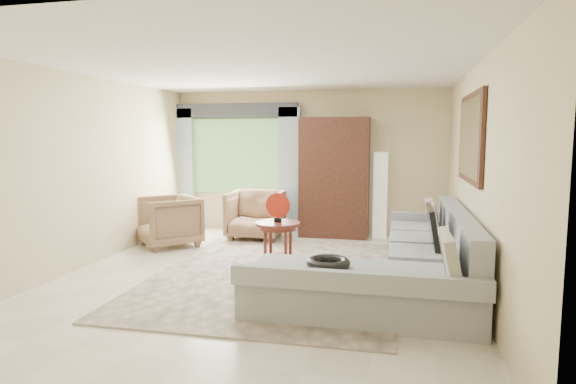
% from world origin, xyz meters
% --- Properties ---
extents(ground, '(6.00, 6.00, 0.00)m').
position_xyz_m(ground, '(0.00, 0.00, 0.00)').
color(ground, silver).
rests_on(ground, ground).
extents(area_rug, '(3.05, 4.04, 0.02)m').
position_xyz_m(area_rug, '(0.15, 0.10, 0.01)').
color(area_rug, '#BCA994').
rests_on(area_rug, ground).
extents(sectional_sofa, '(2.30, 3.46, 0.90)m').
position_xyz_m(sectional_sofa, '(1.78, -0.18, 0.28)').
color(sectional_sofa, '#92969A').
rests_on(sectional_sofa, ground).
extents(tv_screen, '(0.14, 0.74, 0.48)m').
position_xyz_m(tv_screen, '(2.05, 0.01, 0.72)').
color(tv_screen, black).
rests_on(tv_screen, sectional_sofa).
extents(garden_hose, '(0.43, 0.43, 0.09)m').
position_xyz_m(garden_hose, '(1.00, -1.16, 0.55)').
color(garden_hose, black).
rests_on(garden_hose, sectional_sofa).
extents(coffee_table, '(0.61, 0.61, 0.61)m').
position_xyz_m(coffee_table, '(0.06, 0.54, 0.32)').
color(coffee_table, '#451812').
rests_on(coffee_table, ground).
extents(red_disc, '(0.34, 0.05, 0.34)m').
position_xyz_m(red_disc, '(0.06, 0.54, 0.84)').
color(red_disc, '#A32110').
rests_on(red_disc, coffee_table).
extents(armchair_left, '(1.25, 1.25, 0.81)m').
position_xyz_m(armchair_left, '(-1.96, 1.34, 0.41)').
color(armchair_left, '#926F4F').
rests_on(armchair_left, ground).
extents(armchair_right, '(0.91, 0.94, 0.84)m').
position_xyz_m(armchair_right, '(-0.75, 2.20, 0.42)').
color(armchair_right, '#996D53').
rests_on(armchair_right, ground).
extents(potted_plant, '(0.47, 0.42, 0.48)m').
position_xyz_m(potted_plant, '(-2.39, 2.48, 0.24)').
color(potted_plant, '#999999').
rests_on(potted_plant, ground).
extents(armoire, '(1.20, 0.55, 2.10)m').
position_xyz_m(armoire, '(0.55, 2.72, 1.05)').
color(armoire, black).
rests_on(armoire, ground).
extents(floor_lamp, '(0.24, 0.24, 1.50)m').
position_xyz_m(floor_lamp, '(1.35, 2.78, 0.75)').
color(floor_lamp, silver).
rests_on(floor_lamp, ground).
extents(window, '(1.80, 0.04, 1.40)m').
position_xyz_m(window, '(-1.35, 2.97, 1.40)').
color(window, '#669E59').
rests_on(window, wall_back).
extents(curtain_left, '(0.40, 0.08, 2.30)m').
position_xyz_m(curtain_left, '(-2.40, 2.88, 1.15)').
color(curtain_left, '#9EB7CC').
rests_on(curtain_left, ground).
extents(curtain_right, '(0.40, 0.08, 2.30)m').
position_xyz_m(curtain_right, '(-0.30, 2.88, 1.15)').
color(curtain_right, '#9EB7CC').
rests_on(curtain_right, ground).
extents(valance, '(2.40, 0.12, 0.26)m').
position_xyz_m(valance, '(-1.35, 2.90, 2.25)').
color(valance, '#1E232D').
rests_on(valance, wall_back).
extents(wall_mirror, '(0.05, 1.70, 1.05)m').
position_xyz_m(wall_mirror, '(2.46, 0.35, 1.75)').
color(wall_mirror, black).
rests_on(wall_mirror, wall_right).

